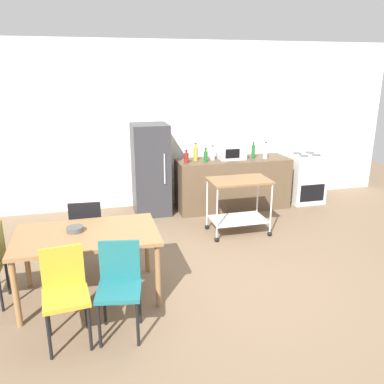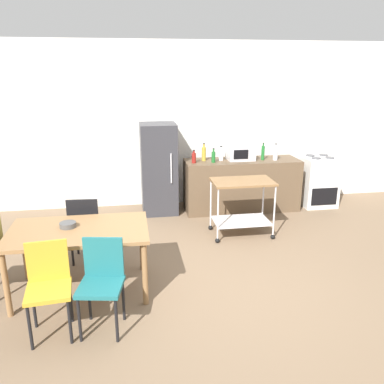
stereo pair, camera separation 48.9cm
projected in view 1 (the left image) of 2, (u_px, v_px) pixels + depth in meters
The scene contains 18 objects.
ground_plane at pixel (236, 285), 4.64m from camera, with size 12.00×12.00×0.00m, color brown.
back_wall at pixel (176, 125), 7.17m from camera, with size 8.40×0.12×2.90m, color silver.
kitchen_counter at pixel (233, 184), 7.12m from camera, with size 2.00×0.64×0.90m, color brown.
dining_table at pixel (87, 240), 4.24m from camera, with size 1.50×0.90×0.75m.
chair_mustard at pixel (65, 289), 3.57m from camera, with size 0.44×0.44×0.89m.
chair_teal at pixel (119, 283), 3.69m from camera, with size 0.46×0.46×0.89m.
chair_black at pixel (87, 228), 4.95m from camera, with size 0.43×0.43×0.89m.
stove_oven at pixel (305, 178), 7.49m from camera, with size 0.60×0.61×0.92m.
refrigerator at pixel (151, 170), 6.77m from camera, with size 0.60×0.63×1.55m.
kitchen_cart at pixel (239, 197), 5.97m from camera, with size 0.91×0.57×0.85m.
bottle_soda at pixel (186, 158), 6.68m from camera, with size 0.07×0.07×0.22m.
bottle_olive_oil at pixel (196, 153), 6.85m from camera, with size 0.07×0.07×0.31m.
bottle_hot_sauce at pixel (206, 156), 6.75m from camera, with size 0.07×0.07×0.24m.
bottle_sesame_oil at pixel (212, 154), 6.91m from camera, with size 0.08×0.08×0.25m.
microwave at pixel (231, 152), 6.98m from camera, with size 0.46×0.35×0.26m.
bottle_vinegar at pixel (253, 151), 7.00m from camera, with size 0.06×0.06×0.30m.
bottle_soy_sauce at pixel (265, 152), 7.01m from camera, with size 0.08×0.08×0.29m.
fruit_bowl at pixel (75, 229), 4.25m from camera, with size 0.18×0.18×0.06m, color #4C4C4C.
Camera 1 is at (-1.53, -3.85, 2.41)m, focal length 37.22 mm.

